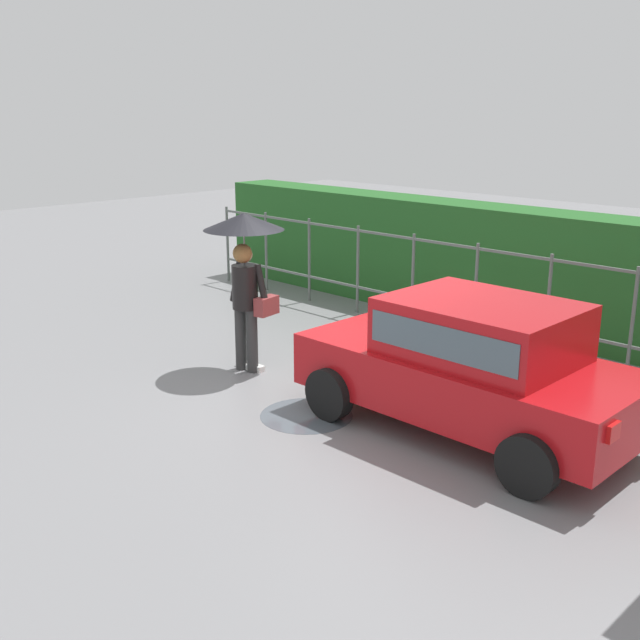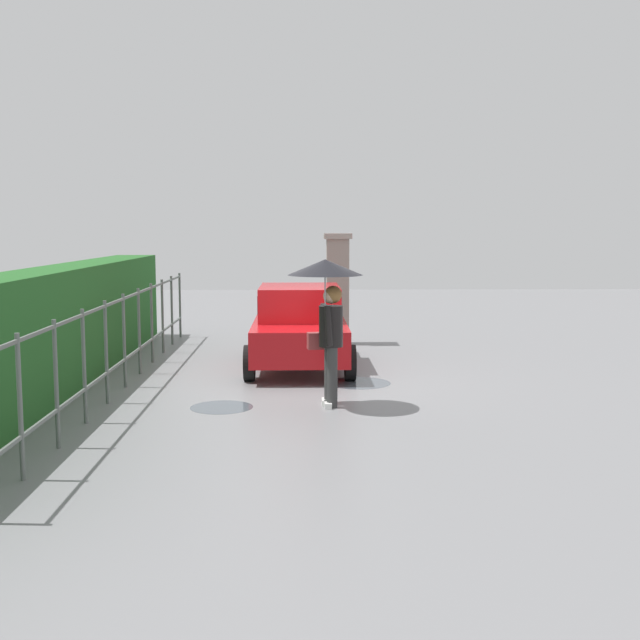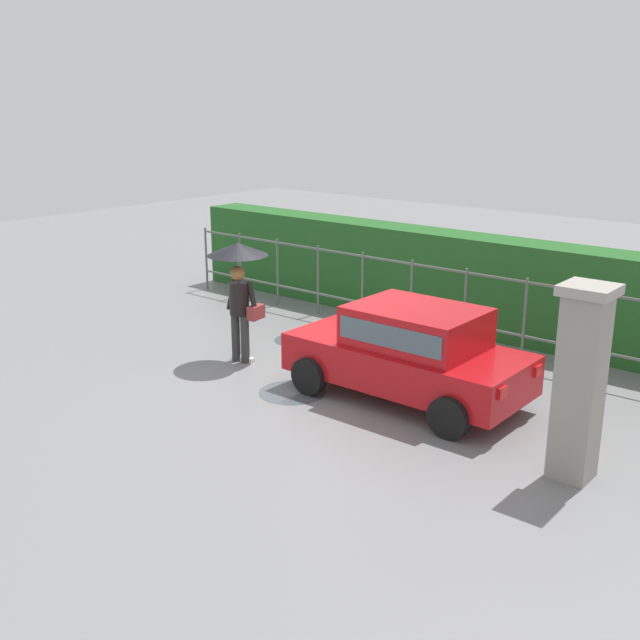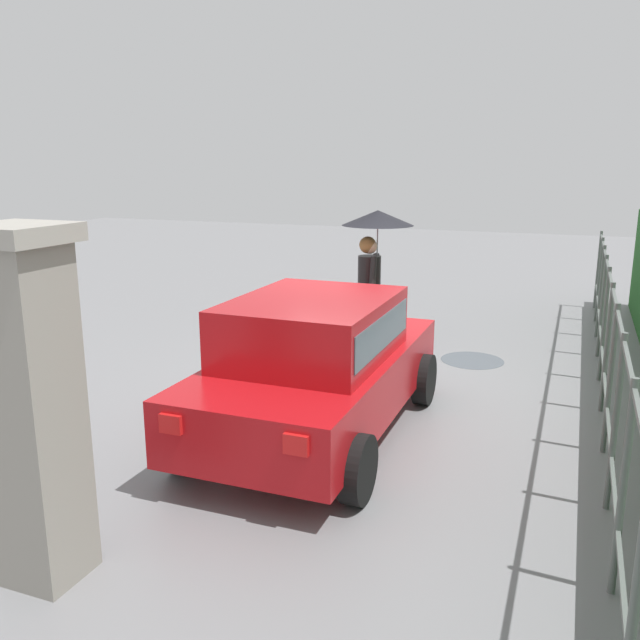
# 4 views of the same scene
# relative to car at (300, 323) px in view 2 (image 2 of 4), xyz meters

# --- Properties ---
(ground_plane) EXTENTS (40.00, 40.00, 0.00)m
(ground_plane) POSITION_rel_car_xyz_m (-1.58, -0.11, -0.80)
(ground_plane) COLOR slate
(car) EXTENTS (3.74, 1.86, 1.48)m
(car) POSITION_rel_car_xyz_m (0.00, 0.00, 0.00)
(car) COLOR #B71116
(car) RESTS_ON ground
(pedestrian) EXTENTS (1.06, 1.06, 2.10)m
(pedestrian) POSITION_rel_car_xyz_m (-3.29, -0.39, 0.80)
(pedestrian) COLOR #333333
(pedestrian) RESTS_ON ground
(gate_pillar) EXTENTS (0.60, 0.60, 2.42)m
(gate_pillar) POSITION_rel_car_xyz_m (2.91, -0.83, 0.44)
(gate_pillar) COLOR gray
(gate_pillar) RESTS_ON ground
(fence_section) EXTENTS (11.82, 0.05, 1.50)m
(fence_section) POSITION_rel_car_xyz_m (-1.81, 2.79, 0.02)
(fence_section) COLOR #59605B
(fence_section) RESTS_ON ground
(hedge_row) EXTENTS (12.77, 0.90, 1.90)m
(hedge_row) POSITION_rel_car_xyz_m (-1.81, 3.87, 0.15)
(hedge_row) COLOR #235B23
(hedge_row) RESTS_ON ground
(puddle_near) EXTENTS (1.07, 1.07, 0.00)m
(puddle_near) POSITION_rel_car_xyz_m (-1.56, -0.96, -0.80)
(puddle_near) COLOR #4C545B
(puddle_near) RESTS_ON ground
(puddle_far) EXTENTS (0.90, 0.90, 0.00)m
(puddle_far) POSITION_rel_car_xyz_m (-3.28, 1.11, -0.80)
(puddle_far) COLOR #4C545B
(puddle_far) RESTS_ON ground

